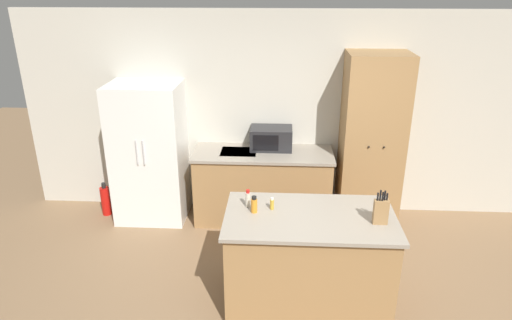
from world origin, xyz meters
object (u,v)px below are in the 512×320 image
object	(u,v)px
refrigerator	(149,153)
knife_block	(381,211)
pantry_cabinet	(371,142)
spice_bottle_amber_oil	(248,199)
spice_bottle_tall_dark	(254,205)
fire_extinguisher	(106,200)
microwave	(271,138)
spice_bottle_short_red	(272,204)

from	to	relation	value
refrigerator	knife_block	bearing A→B (deg)	-33.64
pantry_cabinet	knife_block	distance (m)	1.75
knife_block	spice_bottle_amber_oil	distance (m)	1.21
spice_bottle_tall_dark	fire_extinguisher	xyz separation A→B (m)	(-2.06, 1.53, -0.80)
microwave	fire_extinguisher	distance (m)	2.34
spice_bottle_amber_oil	pantry_cabinet	bearing A→B (deg)	46.48
pantry_cabinet	spice_bottle_tall_dark	xyz separation A→B (m)	(-1.34, -1.59, -0.07)
refrigerator	fire_extinguisher	bearing A→B (deg)	-179.24
refrigerator	spice_bottle_amber_oil	xyz separation A→B (m)	(1.35, -1.44, 0.13)
refrigerator	pantry_cabinet	size ratio (longest dim) A/B	0.82
pantry_cabinet	spice_bottle_tall_dark	world-z (taller)	pantry_cabinet
refrigerator	spice_bottle_amber_oil	bearing A→B (deg)	-46.76
microwave	knife_block	world-z (taller)	knife_block
pantry_cabinet	spice_bottle_amber_oil	world-z (taller)	pantry_cabinet
fire_extinguisher	microwave	bearing A→B (deg)	3.94
spice_bottle_amber_oil	spice_bottle_short_red	bearing A→B (deg)	-9.56
pantry_cabinet	spice_bottle_short_red	bearing A→B (deg)	-127.79
refrigerator	fire_extinguisher	size ratio (longest dim) A/B	3.89
microwave	pantry_cabinet	bearing A→B (deg)	-4.51
pantry_cabinet	microwave	bearing A→B (deg)	175.49
pantry_cabinet	fire_extinguisher	xyz separation A→B (m)	(-3.40, -0.05, -0.87)
spice_bottle_tall_dark	spice_bottle_amber_oil	bearing A→B (deg)	121.42
pantry_cabinet	spice_bottle_short_red	size ratio (longest dim) A/B	18.14
refrigerator	spice_bottle_tall_dark	distance (m)	2.10
microwave	spice_bottle_tall_dark	world-z (taller)	microwave
refrigerator	spice_bottle_tall_dark	xyz separation A→B (m)	(1.42, -1.54, 0.12)
spice_bottle_short_red	spice_bottle_tall_dark	bearing A→B (deg)	-157.27
pantry_cabinet	spice_bottle_tall_dark	distance (m)	2.08
microwave	spice_bottle_short_red	size ratio (longest dim) A/B	4.39
spice_bottle_short_red	fire_extinguisher	size ratio (longest dim) A/B	0.26
refrigerator	knife_block	world-z (taller)	refrigerator
refrigerator	fire_extinguisher	xyz separation A→B (m)	(-0.64, -0.01, -0.68)
spice_bottle_tall_dark	spice_bottle_amber_oil	size ratio (longest dim) A/B	0.93
pantry_cabinet	refrigerator	bearing A→B (deg)	-179.08
pantry_cabinet	microwave	distance (m)	1.23
microwave	refrigerator	bearing A→B (deg)	-174.72
knife_block	spice_bottle_tall_dark	xyz separation A→B (m)	(-1.12, 0.14, -0.05)
pantry_cabinet	spice_bottle_short_red	world-z (taller)	pantry_cabinet
spice_bottle_short_red	spice_bottle_amber_oil	distance (m)	0.23
pantry_cabinet	spice_bottle_short_red	distance (m)	1.92
knife_block	spice_bottle_tall_dark	distance (m)	1.13
pantry_cabinet	microwave	size ratio (longest dim) A/B	4.13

